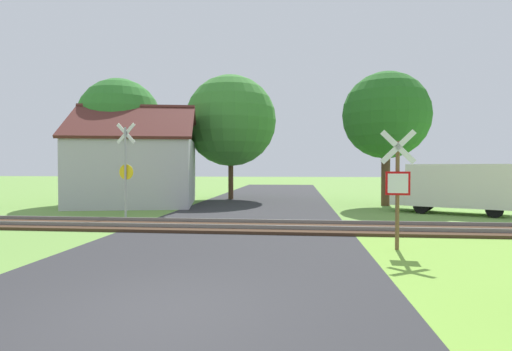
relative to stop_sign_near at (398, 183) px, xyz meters
The scene contains 10 objects.
ground_plane 7.01m from the stop_sign_near, 132.13° to the right, with size 160.00×160.00×0.00m, color #6B9942.
road_asphalt 5.74m from the stop_sign_near, 146.30° to the right, with size 7.58×80.00×0.01m, color #2D2D30.
rail_track 5.80m from the stop_sign_near, 145.08° to the left, with size 60.00×2.60×0.22m.
stop_sign_near is the anchor object (origin of this frame).
crossing_sign_far 11.14m from the stop_sign_near, 150.28° to the left, with size 0.87×0.18×3.95m.
house 16.10m from the stop_sign_near, 135.84° to the left, with size 7.73×7.96×5.62m.
tree_right 12.56m from the stop_sign_near, 79.39° to the left, with size 4.70×4.70×7.28m.
tree_center 17.20m from the stop_sign_near, 114.19° to the left, with size 5.92×5.92×8.09m.
tree_left 18.47m from the stop_sign_near, 136.43° to the left, with size 4.89×4.89×7.39m.
mail_truck 9.57m from the stop_sign_near, 61.87° to the left, with size 5.21×3.83×2.24m.
Camera 1 is at (2.05, -5.39, 2.12)m, focal length 28.00 mm.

